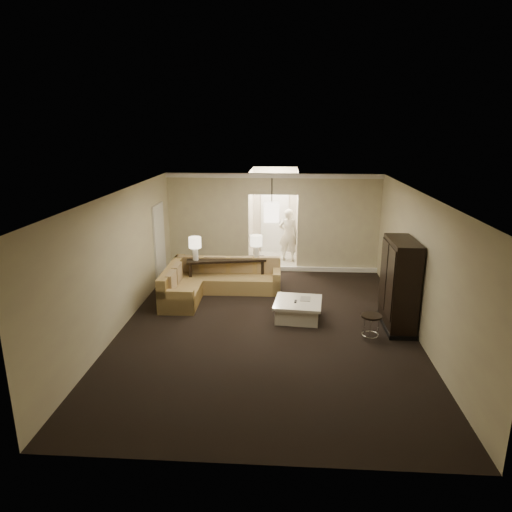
# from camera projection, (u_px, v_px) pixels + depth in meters

# --- Properties ---
(ground) EXTENTS (8.00, 8.00, 0.00)m
(ground) POSITION_uv_depth(u_px,v_px,m) (267.00, 328.00, 9.49)
(ground) COLOR black
(ground) RESTS_ON ground
(wall_back) EXTENTS (6.00, 0.04, 2.80)m
(wall_back) POSITION_uv_depth(u_px,v_px,m) (273.00, 223.00, 12.95)
(wall_back) COLOR #C4B694
(wall_back) RESTS_ON ground
(wall_front) EXTENTS (6.00, 0.04, 2.80)m
(wall_front) POSITION_uv_depth(u_px,v_px,m) (253.00, 364.00, 5.27)
(wall_front) COLOR #C4B694
(wall_front) RESTS_ON ground
(wall_left) EXTENTS (0.04, 8.00, 2.80)m
(wall_left) POSITION_uv_depth(u_px,v_px,m) (120.00, 261.00, 9.30)
(wall_left) COLOR #C4B694
(wall_left) RESTS_ON ground
(wall_right) EXTENTS (0.04, 8.00, 2.80)m
(wall_right) POSITION_uv_depth(u_px,v_px,m) (420.00, 266.00, 8.92)
(wall_right) COLOR #C4B694
(wall_right) RESTS_ON ground
(ceiling) EXTENTS (6.00, 8.00, 0.02)m
(ceiling) POSITION_uv_depth(u_px,v_px,m) (268.00, 194.00, 8.73)
(ceiling) COLOR white
(ceiling) RESTS_ON wall_back
(crown_molding) EXTENTS (6.00, 0.10, 0.12)m
(crown_molding) POSITION_uv_depth(u_px,v_px,m) (273.00, 176.00, 12.54)
(crown_molding) COLOR white
(crown_molding) RESTS_ON wall_back
(baseboard) EXTENTS (6.00, 0.10, 0.12)m
(baseboard) POSITION_uv_depth(u_px,v_px,m) (272.00, 268.00, 13.27)
(baseboard) COLOR white
(baseboard) RESTS_ON ground
(side_door) EXTENTS (0.05, 0.90, 2.10)m
(side_door) POSITION_uv_depth(u_px,v_px,m) (160.00, 243.00, 12.08)
(side_door) COLOR white
(side_door) RESTS_ON ground
(foyer) EXTENTS (1.44, 2.02, 2.80)m
(foyer) POSITION_uv_depth(u_px,v_px,m) (274.00, 217.00, 14.26)
(foyer) COLOR beige
(foyer) RESTS_ON ground
(sectional_sofa) EXTENTS (2.75, 2.19, 0.82)m
(sectional_sofa) POSITION_uv_depth(u_px,v_px,m) (212.00, 282.00, 11.32)
(sectional_sofa) COLOR brown
(sectional_sofa) RESTS_ON ground
(coffee_table) EXTENTS (1.10, 1.10, 0.42)m
(coffee_table) POSITION_uv_depth(u_px,v_px,m) (298.00, 309.00, 9.91)
(coffee_table) COLOR silver
(coffee_table) RESTS_ON ground
(console_table) EXTENTS (2.06, 0.83, 0.78)m
(console_table) POSITION_uv_depth(u_px,v_px,m) (226.00, 270.00, 11.75)
(console_table) COLOR black
(console_table) RESTS_ON ground
(armoire) EXTENTS (0.56, 1.30, 1.87)m
(armoire) POSITION_uv_depth(u_px,v_px,m) (399.00, 286.00, 9.30)
(armoire) COLOR black
(armoire) RESTS_ON ground
(drink_table) EXTENTS (0.41, 0.41, 0.51)m
(drink_table) POSITION_uv_depth(u_px,v_px,m) (371.00, 322.00, 8.90)
(drink_table) COLOR black
(drink_table) RESTS_ON ground
(table_lamp_left) EXTENTS (0.31, 0.31, 0.59)m
(table_lamp_left) POSITION_uv_depth(u_px,v_px,m) (195.00, 245.00, 11.46)
(table_lamp_left) COLOR white
(table_lamp_left) RESTS_ON console_table
(table_lamp_right) EXTENTS (0.31, 0.31, 0.59)m
(table_lamp_right) POSITION_uv_depth(u_px,v_px,m) (256.00, 243.00, 11.64)
(table_lamp_right) COLOR white
(table_lamp_right) RESTS_ON console_table
(pendant_light) EXTENTS (0.38, 0.38, 1.09)m
(pendant_light) POSITION_uv_depth(u_px,v_px,m) (272.00, 212.00, 11.55)
(pendant_light) COLOR black
(pendant_light) RESTS_ON ceiling
(person) EXTENTS (0.73, 0.56, 1.81)m
(person) POSITION_uv_depth(u_px,v_px,m) (288.00, 232.00, 14.02)
(person) COLOR silver
(person) RESTS_ON ground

